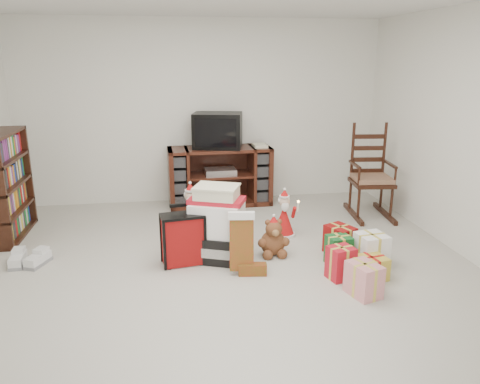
% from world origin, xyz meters
% --- Properties ---
extents(room, '(5.01, 5.01, 2.51)m').
position_xyz_m(room, '(0.00, 0.00, 1.25)').
color(room, beige).
rests_on(room, ground).
extents(tv_stand, '(1.42, 0.55, 0.80)m').
position_xyz_m(tv_stand, '(0.22, 2.22, 0.40)').
color(tv_stand, '#441F13').
rests_on(tv_stand, floor).
extents(bookshelf, '(0.33, 0.98, 1.20)m').
position_xyz_m(bookshelf, '(-2.31, 1.38, 0.58)').
color(bookshelf, '#34170E').
rests_on(bookshelf, floor).
extents(rocking_chair, '(0.57, 0.86, 1.23)m').
position_xyz_m(rocking_chair, '(2.07, 1.48, 0.42)').
color(rocking_chair, '#34170E').
rests_on(rocking_chair, floor).
extents(gift_pile, '(0.71, 0.62, 0.75)m').
position_xyz_m(gift_pile, '(-0.02, 0.39, 0.33)').
color(gift_pile, black).
rests_on(gift_pile, floor).
extents(red_suitcase, '(0.43, 0.27, 0.61)m').
position_xyz_m(red_suitcase, '(-0.37, 0.30, 0.26)').
color(red_suitcase, maroon).
rests_on(red_suitcase, floor).
extents(stocking, '(0.30, 0.16, 0.62)m').
position_xyz_m(stocking, '(0.17, 0.01, 0.31)').
color(stocking, '#0B6A11').
rests_on(stocking, floor).
extents(teddy_bear, '(0.26, 0.23, 0.38)m').
position_xyz_m(teddy_bear, '(0.56, 0.38, 0.17)').
color(teddy_bear, brown).
rests_on(teddy_bear, floor).
extents(santa_figurine, '(0.27, 0.26, 0.56)m').
position_xyz_m(santa_figurine, '(0.80, 0.89, 0.22)').
color(santa_figurine, '#B51313').
rests_on(santa_figurine, floor).
extents(mrs_claus_figurine, '(0.29, 0.28, 0.60)m').
position_xyz_m(mrs_claus_figurine, '(-0.24, 1.16, 0.23)').
color(mrs_claus_figurine, '#B51313').
rests_on(mrs_claus_figurine, floor).
extents(sneaker_pair, '(0.39, 0.33, 0.11)m').
position_xyz_m(sneaker_pair, '(-1.90, 0.51, 0.05)').
color(sneaker_pair, silver).
rests_on(sneaker_pair, floor).
extents(gift_cluster, '(0.74, 1.03, 0.25)m').
position_xyz_m(gift_cluster, '(1.23, -0.13, 0.13)').
color(gift_cluster, '#B61423').
rests_on(gift_cluster, floor).
extents(crt_television, '(0.72, 0.59, 0.47)m').
position_xyz_m(crt_television, '(0.19, 2.23, 1.04)').
color(crt_television, black).
rests_on(crt_television, tv_stand).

